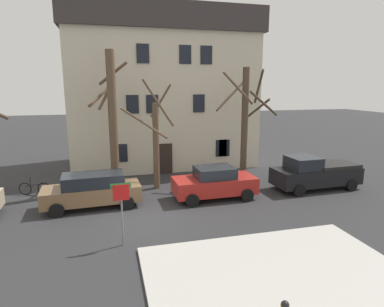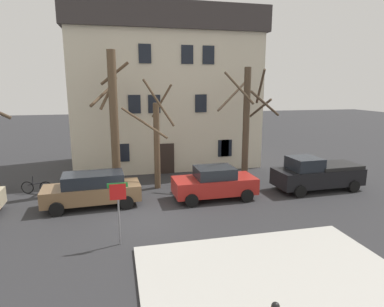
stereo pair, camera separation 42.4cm
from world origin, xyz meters
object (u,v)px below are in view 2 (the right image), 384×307
Objects in this scene: building_main at (165,89)px; car_red_sedan at (214,183)px; bicycle_leaning at (37,187)px; tree_bare_end at (247,120)px; tree_bare_far at (156,140)px; car_brown_wagon at (93,189)px; street_sign_pole at (118,202)px; tree_bare_mid at (114,118)px; pickup_truck_black at (317,174)px.

building_main reaches higher than car_red_sedan.
bicycle_leaning is (-8.27, -6.00, -5.38)m from building_main.
tree_bare_end is 1.60× the size of car_red_sedan.
car_red_sedan is (2.76, -2.49, -2.01)m from tree_bare_far.
car_brown_wagon is at bearing -119.86° from building_main.
tree_bare_end is (4.18, -6.25, -1.86)m from building_main.
tree_bare_far reaches higher than street_sign_pole.
building_main is 5.62× the size of street_sign_pole.
tree_bare_mid is 8.01m from street_sign_pole.
building_main is 2.86× the size of car_brown_wagon.
car_brown_wagon is 4.73m from street_sign_pole.
car_red_sedan is 6.27m from pickup_truck_black.
street_sign_pole is (-5.05, -4.20, 0.86)m from car_red_sedan.
tree_bare_mid is 3.25× the size of street_sign_pole.
bicycle_leaning is at bearing 162.23° from car_red_sedan.
bicycle_leaning is (-6.77, 0.56, -2.52)m from tree_bare_far.
tree_bare_far is 5.78m from tree_bare_end.
tree_bare_end is 1.36× the size of pickup_truck_black.
tree_bare_far is at bearing -4.73° from bicycle_leaning.
car_brown_wagon reaches higher than bicycle_leaning.
street_sign_pole is (1.25, -4.48, 0.83)m from car_brown_wagon.
tree_bare_mid is (-3.86, -5.62, -1.60)m from building_main.
car_red_sedan is at bearing -17.77° from bicycle_leaning.
car_red_sedan is at bearing -2.58° from car_brown_wagon.
tree_bare_far is 0.90× the size of tree_bare_end.
building_main is 2.17× the size of tree_bare_far.
tree_bare_end is 1.47× the size of car_brown_wagon.
building_main is at bearing 130.13° from pickup_truck_black.
tree_bare_end is at bearing -56.25° from building_main.
tree_bare_end reaches higher than car_red_sedan.
tree_bare_mid is 8.06m from tree_bare_end.
tree_bare_far is 7.17m from street_sign_pole.
building_main is 7.74m from tree_bare_end.
street_sign_pole reaches higher than car_red_sedan.
building_main is 7.00m from tree_bare_mid.
tree_bare_mid is at bearing 90.52° from street_sign_pole.
pickup_truck_black is at bearing -16.22° from tree_bare_mid.
street_sign_pole is at bearing -105.95° from building_main.
tree_bare_end is 10.83m from street_sign_pole.
tree_bare_end is 5.05m from car_red_sedan.
pickup_truck_black is at bearing 1.16° from car_red_sedan.
tree_bare_far is 4.23m from car_red_sedan.
tree_bare_end is 2.89× the size of street_sign_pole.
bicycle_leaning is at bearing -175.03° from tree_bare_mid.
pickup_truck_black is (7.53, -8.93, -4.79)m from building_main.
building_main is 3.10× the size of car_red_sedan.
car_brown_wagon is at bearing 177.42° from car_red_sedan.
car_brown_wagon is at bearing -110.49° from tree_bare_mid.
street_sign_pole is (-7.96, -7.01, -2.16)m from tree_bare_end.
tree_bare_end is at bearing 41.35° from street_sign_pole.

